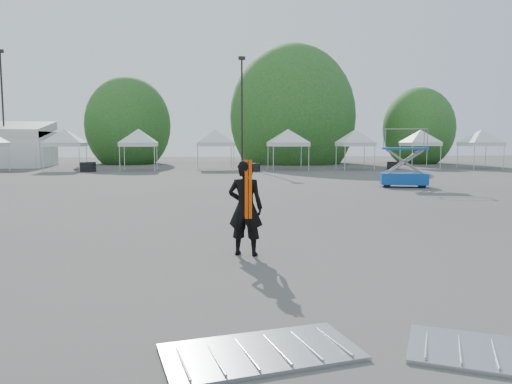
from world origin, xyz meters
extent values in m
plane|color=#474442|center=(0.00, 0.00, 0.00)|extent=(120.00, 120.00, 0.00)
cylinder|color=black|center=(-18.00, 34.00, 5.00)|extent=(0.16, 0.16, 10.00)
cube|color=black|center=(-18.00, 34.00, 10.15)|extent=(0.60, 0.25, 0.30)
cylinder|color=black|center=(3.00, 32.00, 4.75)|extent=(0.16, 0.16, 9.50)
cube|color=black|center=(3.00, 32.00, 9.65)|extent=(0.60, 0.25, 0.30)
cylinder|color=#382314|center=(-8.00, 40.00, 1.14)|extent=(0.36, 0.36, 2.27)
ellipsoid|color=#1D531B|center=(-8.00, 40.00, 3.94)|extent=(4.16, 4.16, 4.78)
cylinder|color=#382314|center=(9.00, 39.00, 1.40)|extent=(0.36, 0.36, 2.80)
ellipsoid|color=#1D531B|center=(9.00, 39.00, 4.85)|extent=(5.12, 5.12, 5.89)
cylinder|color=#382314|center=(22.00, 37.00, 1.05)|extent=(0.36, 0.36, 2.10)
ellipsoid|color=#1D531B|center=(22.00, 37.00, 3.64)|extent=(3.84, 3.84, 4.42)
cylinder|color=silver|center=(-15.87, 28.80, 1.00)|extent=(0.06, 0.06, 2.00)
cylinder|color=silver|center=(-12.90, 27.34, 1.00)|extent=(0.06, 0.06, 2.00)
cylinder|color=silver|center=(-10.18, 27.34, 1.00)|extent=(0.06, 0.06, 2.00)
cylinder|color=silver|center=(-12.90, 30.07, 1.00)|extent=(0.06, 0.06, 2.00)
cylinder|color=silver|center=(-10.18, 30.07, 1.00)|extent=(0.06, 0.06, 2.00)
cube|color=silver|center=(-11.54, 28.71, 2.08)|extent=(2.93, 2.93, 0.30)
pyramid|color=silver|center=(-11.54, 28.71, 3.33)|extent=(4.14, 4.14, 1.10)
cylinder|color=silver|center=(-7.03, 26.80, 1.00)|extent=(0.06, 0.06, 2.00)
cylinder|color=silver|center=(-4.38, 26.80, 1.00)|extent=(0.06, 0.06, 2.00)
cylinder|color=silver|center=(-7.03, 29.45, 1.00)|extent=(0.06, 0.06, 2.00)
cylinder|color=silver|center=(-4.38, 29.45, 1.00)|extent=(0.06, 0.06, 2.00)
cube|color=silver|center=(-5.71, 28.13, 2.08)|extent=(2.86, 2.86, 0.30)
pyramid|color=silver|center=(-5.71, 28.13, 3.33)|extent=(4.04, 4.04, 1.10)
cylinder|color=silver|center=(-1.00, 27.53, 1.00)|extent=(0.06, 0.06, 2.00)
cylinder|color=silver|center=(1.90, 27.53, 1.00)|extent=(0.06, 0.06, 2.00)
cylinder|color=silver|center=(-1.00, 30.42, 1.00)|extent=(0.06, 0.06, 2.00)
cylinder|color=silver|center=(1.90, 30.42, 1.00)|extent=(0.06, 0.06, 2.00)
cube|color=silver|center=(0.45, 28.97, 2.08)|extent=(3.10, 3.10, 0.30)
pyramid|color=silver|center=(0.45, 28.97, 3.33)|extent=(4.38, 4.38, 1.10)
cylinder|color=silver|center=(4.92, 26.13, 1.00)|extent=(0.06, 0.06, 2.00)
cylinder|color=silver|center=(7.79, 26.13, 1.00)|extent=(0.06, 0.06, 2.00)
cylinder|color=silver|center=(4.92, 29.00, 1.00)|extent=(0.06, 0.06, 2.00)
cylinder|color=silver|center=(7.79, 29.00, 1.00)|extent=(0.06, 0.06, 2.00)
cube|color=silver|center=(6.36, 27.56, 2.08)|extent=(3.07, 3.07, 0.30)
pyramid|color=silver|center=(6.36, 27.56, 3.33)|extent=(4.34, 4.34, 1.10)
cylinder|color=silver|center=(10.67, 25.81, 1.00)|extent=(0.06, 0.06, 2.00)
cylinder|color=silver|center=(13.14, 25.81, 1.00)|extent=(0.06, 0.06, 2.00)
cylinder|color=silver|center=(10.67, 28.28, 1.00)|extent=(0.06, 0.06, 2.00)
cylinder|color=silver|center=(13.14, 28.28, 1.00)|extent=(0.06, 0.06, 2.00)
cube|color=silver|center=(11.90, 27.05, 2.08)|extent=(2.67, 2.67, 0.30)
pyramid|color=silver|center=(11.90, 27.05, 3.33)|extent=(3.78, 3.78, 1.10)
cylinder|color=silver|center=(17.08, 27.50, 1.00)|extent=(0.06, 0.06, 2.00)
cylinder|color=silver|center=(19.62, 27.50, 1.00)|extent=(0.06, 0.06, 2.00)
cylinder|color=silver|center=(17.08, 30.05, 1.00)|extent=(0.06, 0.06, 2.00)
cylinder|color=silver|center=(19.62, 30.05, 1.00)|extent=(0.06, 0.06, 2.00)
cube|color=silver|center=(18.35, 28.77, 2.08)|extent=(2.74, 2.74, 0.30)
pyramid|color=silver|center=(18.35, 28.77, 3.33)|extent=(3.88, 3.88, 1.10)
cylinder|color=silver|center=(21.74, 25.90, 1.00)|extent=(0.06, 0.06, 2.00)
cylinder|color=silver|center=(24.38, 25.90, 1.00)|extent=(0.06, 0.06, 2.00)
cylinder|color=silver|center=(21.74, 28.54, 1.00)|extent=(0.06, 0.06, 2.00)
cylinder|color=silver|center=(24.38, 28.54, 1.00)|extent=(0.06, 0.06, 2.00)
cube|color=silver|center=(23.06, 27.22, 2.08)|extent=(2.85, 2.85, 0.30)
pyramid|color=silver|center=(23.06, 27.22, 3.33)|extent=(4.02, 4.02, 1.10)
imported|color=black|center=(-0.24, -2.44, 1.03)|extent=(0.87, 0.71, 2.05)
cube|color=#E64404|center=(-0.24, -2.64, 1.44)|extent=(0.16, 0.03, 1.23)
cube|color=#0D4AAD|center=(9.54, 11.88, 0.44)|extent=(2.59, 1.80, 0.59)
cube|color=#0D4AAD|center=(9.54, 11.88, 2.01)|extent=(2.48, 1.72, 0.10)
cylinder|color=black|center=(8.56, 11.66, 0.18)|extent=(0.38, 0.24, 0.35)
cylinder|color=black|center=(10.25, 11.16, 0.18)|extent=(0.38, 0.24, 0.35)
cylinder|color=black|center=(8.84, 12.60, 0.18)|extent=(0.38, 0.24, 0.35)
cylinder|color=black|center=(10.53, 12.10, 0.18)|extent=(0.38, 0.24, 0.35)
cube|color=#A1A3A9|center=(-0.58, -7.42, 0.03)|extent=(2.41, 1.54, 0.05)
cube|color=black|center=(-9.42, 26.73, 0.37)|extent=(1.11, 0.95, 0.75)
cube|color=black|center=(3.31, 25.57, 0.32)|extent=(1.02, 0.92, 0.65)
cube|color=black|center=(15.07, 26.86, 0.32)|extent=(0.98, 0.86, 0.64)
camera|label=1|loc=(-1.31, -12.89, 2.47)|focal=35.00mm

